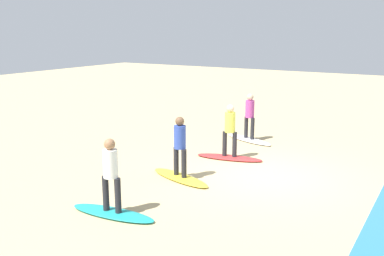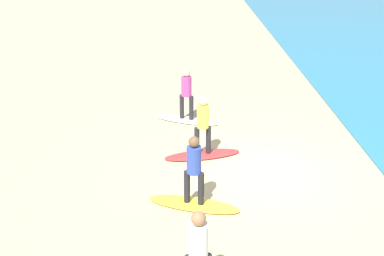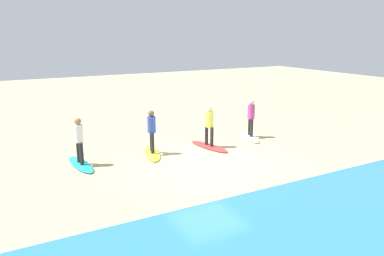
{
  "view_description": "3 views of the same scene",
  "coord_description": "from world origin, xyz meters",
  "px_view_note": "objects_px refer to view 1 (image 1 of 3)",
  "views": [
    {
      "loc": [
        10.86,
        4.25,
        4.0
      ],
      "look_at": [
        0.27,
        -2.15,
        1.16
      ],
      "focal_mm": 40.72,
      "sensor_mm": 36.0,
      "label": 1
    },
    {
      "loc": [
        10.14,
        -2.1,
        5.89
      ],
      "look_at": [
        -0.13,
        -1.83,
        1.22
      ],
      "focal_mm": 43.02,
      "sensor_mm": 36.0,
      "label": 2
    },
    {
      "loc": [
        6.78,
        11.12,
        4.57
      ],
      "look_at": [
        0.32,
        -0.66,
        1.17
      ],
      "focal_mm": 35.27,
      "sensor_mm": 36.0,
      "label": 3
    }
  ],
  "objects_px": {
    "surfboard_yellow": "(180,178)",
    "surfer_teal": "(111,170)",
    "surfboard_red": "(229,157)",
    "surfboard_teal": "(113,213)",
    "surfboard_white": "(249,140)",
    "surfer_red": "(230,127)",
    "surfer_yellow": "(180,142)",
    "surfer_white": "(250,113)"
  },
  "relations": [
    {
      "from": "surfboard_yellow",
      "to": "surfer_teal",
      "type": "relative_size",
      "value": 1.28
    },
    {
      "from": "surfboard_red",
      "to": "surfboard_teal",
      "type": "xyz_separation_m",
      "value": [
        5.12,
        -0.32,
        0.0
      ]
    },
    {
      "from": "surfboard_white",
      "to": "surfboard_teal",
      "type": "relative_size",
      "value": 1.0
    },
    {
      "from": "surfer_red",
      "to": "surfer_teal",
      "type": "relative_size",
      "value": 1.0
    },
    {
      "from": "surfboard_white",
      "to": "surfer_yellow",
      "type": "distance_m",
      "value": 4.89
    },
    {
      "from": "surfboard_yellow",
      "to": "surfer_red",
      "type": "bearing_deg",
      "value": 99.19
    },
    {
      "from": "surfer_white",
      "to": "surfboard_red",
      "type": "relative_size",
      "value": 0.78
    },
    {
      "from": "surfer_white",
      "to": "surfboard_teal",
      "type": "bearing_deg",
      "value": 0.62
    },
    {
      "from": "surfboard_white",
      "to": "surfer_teal",
      "type": "distance_m",
      "value": 7.58
    },
    {
      "from": "surfboard_red",
      "to": "surfer_yellow",
      "type": "distance_m",
      "value": 2.6
    },
    {
      "from": "surfer_yellow",
      "to": "surfer_teal",
      "type": "distance_m",
      "value": 2.73
    },
    {
      "from": "surfer_red",
      "to": "surfer_yellow",
      "type": "distance_m",
      "value": 2.41
    },
    {
      "from": "surfboard_red",
      "to": "surfer_teal",
      "type": "bearing_deg",
      "value": -104.88
    },
    {
      "from": "surfer_white",
      "to": "surfboard_red",
      "type": "bearing_deg",
      "value": 9.38
    },
    {
      "from": "surfer_teal",
      "to": "surfer_white",
      "type": "bearing_deg",
      "value": -179.38
    },
    {
      "from": "surfboard_red",
      "to": "surfer_red",
      "type": "height_order",
      "value": "surfer_red"
    },
    {
      "from": "surfer_white",
      "to": "surfboard_teal",
      "type": "relative_size",
      "value": 0.78
    },
    {
      "from": "surfer_white",
      "to": "surfboard_yellow",
      "type": "distance_m",
      "value": 4.89
    },
    {
      "from": "surfboard_white",
      "to": "surfer_yellow",
      "type": "relative_size",
      "value": 1.28
    },
    {
      "from": "surfboard_yellow",
      "to": "surfer_teal",
      "type": "xyz_separation_m",
      "value": [
        2.73,
        -0.01,
        0.99
      ]
    },
    {
      "from": "surfboard_white",
      "to": "surfer_teal",
      "type": "relative_size",
      "value": 1.28
    },
    {
      "from": "surfboard_white",
      "to": "surfboard_yellow",
      "type": "xyz_separation_m",
      "value": [
        4.79,
        0.09,
        0.0
      ]
    },
    {
      "from": "surfboard_yellow",
      "to": "surfboard_teal",
      "type": "distance_m",
      "value": 2.73
    },
    {
      "from": "surfboard_white",
      "to": "surfer_red",
      "type": "relative_size",
      "value": 1.28
    },
    {
      "from": "surfboard_red",
      "to": "surfer_red",
      "type": "bearing_deg",
      "value": -0.0
    },
    {
      "from": "surfboard_white",
      "to": "surfer_yellow",
      "type": "bearing_deg",
      "value": -67.71
    },
    {
      "from": "surfboard_white",
      "to": "surfboard_red",
      "type": "relative_size",
      "value": 1.0
    },
    {
      "from": "surfboard_yellow",
      "to": "surfer_yellow",
      "type": "xyz_separation_m",
      "value": [
        -0.0,
        0.0,
        0.99
      ]
    },
    {
      "from": "surfer_yellow",
      "to": "surfer_teal",
      "type": "height_order",
      "value": "same"
    },
    {
      "from": "surfboard_red",
      "to": "surfboard_yellow",
      "type": "height_order",
      "value": "same"
    },
    {
      "from": "surfer_red",
      "to": "surfboard_yellow",
      "type": "xyz_separation_m",
      "value": [
        2.39,
        -0.31,
        -0.99
      ]
    },
    {
      "from": "surfer_yellow",
      "to": "surfer_white",
      "type": "bearing_deg",
      "value": -178.9
    },
    {
      "from": "surfer_white",
      "to": "surfboard_red",
      "type": "height_order",
      "value": "surfer_white"
    },
    {
      "from": "surfboard_white",
      "to": "surfer_red",
      "type": "xyz_separation_m",
      "value": [
        2.4,
        0.4,
        0.99
      ]
    },
    {
      "from": "surfboard_white",
      "to": "surfboard_teal",
      "type": "bearing_deg",
      "value": -68.19
    },
    {
      "from": "surfboard_white",
      "to": "surfer_red",
      "type": "distance_m",
      "value": 2.63
    },
    {
      "from": "surfboard_teal",
      "to": "surfboard_red",
      "type": "bearing_deg",
      "value": 80.9
    },
    {
      "from": "surfboard_teal",
      "to": "surfer_teal",
      "type": "bearing_deg",
      "value": -0.0
    },
    {
      "from": "surfboard_teal",
      "to": "surfer_teal",
      "type": "relative_size",
      "value": 1.28
    },
    {
      "from": "surfboard_red",
      "to": "surfboard_teal",
      "type": "bearing_deg",
      "value": -104.88
    },
    {
      "from": "surfer_white",
      "to": "surfboard_yellow",
      "type": "bearing_deg",
      "value": 1.1
    },
    {
      "from": "surfer_red",
      "to": "surfboard_white",
      "type": "bearing_deg",
      "value": -170.62
    }
  ]
}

